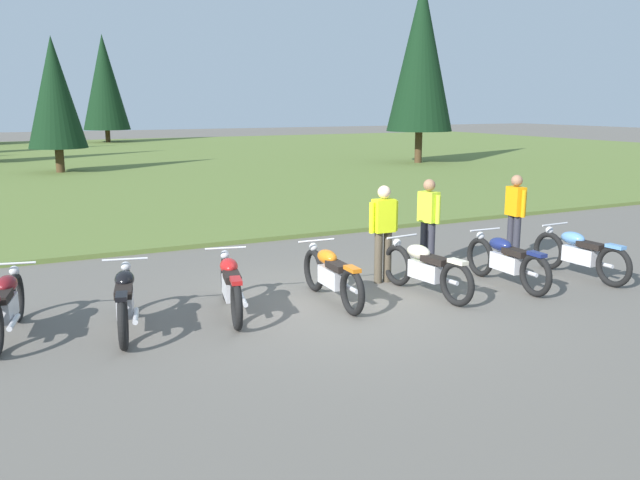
{
  "coord_description": "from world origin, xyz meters",
  "views": [
    {
      "loc": [
        -4.66,
        -8.59,
        3.02
      ],
      "look_at": [
        0.0,
        0.6,
        0.9
      ],
      "focal_mm": 37.41,
      "sensor_mm": 36.0,
      "label": 1
    }
  ],
  "objects_px": {
    "motorcycle_cream": "(425,268)",
    "rider_near_row_end": "(428,218)",
    "motorcycle_red": "(231,285)",
    "rider_checking_bike": "(383,228)",
    "motorcycle_navy": "(506,260)",
    "motorcycle_maroon": "(6,305)",
    "motorcycle_sky_blue": "(580,253)",
    "motorcycle_black": "(125,300)",
    "rider_with_back_turned": "(515,212)",
    "motorcycle_orange": "(332,275)"
  },
  "relations": [
    {
      "from": "rider_near_row_end",
      "to": "motorcycle_maroon",
      "type": "bearing_deg",
      "value": -175.36
    },
    {
      "from": "rider_checking_bike",
      "to": "motorcycle_maroon",
      "type": "bearing_deg",
      "value": -178.78
    },
    {
      "from": "motorcycle_orange",
      "to": "rider_with_back_turned",
      "type": "bearing_deg",
      "value": 11.53
    },
    {
      "from": "motorcycle_cream",
      "to": "motorcycle_navy",
      "type": "xyz_separation_m",
      "value": [
        1.54,
        -0.16,
        0.0
      ]
    },
    {
      "from": "motorcycle_cream",
      "to": "motorcycle_orange",
      "type": "bearing_deg",
      "value": 167.74
    },
    {
      "from": "motorcycle_maroon",
      "to": "motorcycle_sky_blue",
      "type": "xyz_separation_m",
      "value": [
        9.12,
        -1.17,
        0.0
      ]
    },
    {
      "from": "motorcycle_cream",
      "to": "rider_with_back_turned",
      "type": "relative_size",
      "value": 1.26
    },
    {
      "from": "motorcycle_orange",
      "to": "motorcycle_black",
      "type": "bearing_deg",
      "value": 178.74
    },
    {
      "from": "motorcycle_cream",
      "to": "rider_near_row_end",
      "type": "height_order",
      "value": "rider_near_row_end"
    },
    {
      "from": "motorcycle_orange",
      "to": "motorcycle_sky_blue",
      "type": "distance_m",
      "value": 4.63
    },
    {
      "from": "motorcycle_cream",
      "to": "motorcycle_navy",
      "type": "distance_m",
      "value": 1.55
    },
    {
      "from": "motorcycle_maroon",
      "to": "motorcycle_red",
      "type": "distance_m",
      "value": 2.97
    },
    {
      "from": "motorcycle_maroon",
      "to": "motorcycle_sky_blue",
      "type": "distance_m",
      "value": 9.19
    },
    {
      "from": "motorcycle_maroon",
      "to": "motorcycle_black",
      "type": "bearing_deg",
      "value": -17.2
    },
    {
      "from": "motorcycle_black",
      "to": "motorcycle_sky_blue",
      "type": "relative_size",
      "value": 0.98
    },
    {
      "from": "motorcycle_red",
      "to": "motorcycle_navy",
      "type": "distance_m",
      "value": 4.69
    },
    {
      "from": "rider_near_row_end",
      "to": "rider_checking_bike",
      "type": "bearing_deg",
      "value": -160.18
    },
    {
      "from": "motorcycle_navy",
      "to": "rider_checking_bike",
      "type": "height_order",
      "value": "rider_checking_bike"
    },
    {
      "from": "motorcycle_black",
      "to": "motorcycle_cream",
      "type": "bearing_deg",
      "value": -4.92
    },
    {
      "from": "motorcycle_red",
      "to": "motorcycle_cream",
      "type": "bearing_deg",
      "value": -8.44
    },
    {
      "from": "motorcycle_red",
      "to": "rider_checking_bike",
      "type": "distance_m",
      "value": 3.0
    },
    {
      "from": "rider_near_row_end",
      "to": "rider_checking_bike",
      "type": "height_order",
      "value": "same"
    },
    {
      "from": "motorcycle_sky_blue",
      "to": "rider_with_back_turned",
      "type": "bearing_deg",
      "value": 92.3
    },
    {
      "from": "motorcycle_red",
      "to": "rider_with_back_turned",
      "type": "distance_m",
      "value": 6.18
    },
    {
      "from": "motorcycle_navy",
      "to": "motorcycle_sky_blue",
      "type": "xyz_separation_m",
      "value": [
        1.53,
        -0.17,
        0.0
      ]
    },
    {
      "from": "motorcycle_sky_blue",
      "to": "rider_near_row_end",
      "type": "height_order",
      "value": "rider_near_row_end"
    },
    {
      "from": "motorcycle_cream",
      "to": "rider_checking_bike",
      "type": "xyz_separation_m",
      "value": [
        -0.19,
        0.97,
        0.51
      ]
    },
    {
      "from": "motorcycle_maroon",
      "to": "motorcycle_sky_blue",
      "type": "height_order",
      "value": "same"
    },
    {
      "from": "motorcycle_maroon",
      "to": "motorcycle_black",
      "type": "relative_size",
      "value": 1.0
    },
    {
      "from": "motorcycle_cream",
      "to": "rider_checking_bike",
      "type": "relative_size",
      "value": 1.26
    },
    {
      "from": "motorcycle_orange",
      "to": "motorcycle_navy",
      "type": "distance_m",
      "value": 3.1
    },
    {
      "from": "motorcycle_cream",
      "to": "motorcycle_navy",
      "type": "height_order",
      "value": "same"
    },
    {
      "from": "motorcycle_navy",
      "to": "motorcycle_sky_blue",
      "type": "height_order",
      "value": "same"
    },
    {
      "from": "motorcycle_black",
      "to": "motorcycle_red",
      "type": "height_order",
      "value": "same"
    },
    {
      "from": "motorcycle_black",
      "to": "motorcycle_navy",
      "type": "relative_size",
      "value": 0.98
    },
    {
      "from": "motorcycle_cream",
      "to": "rider_near_row_end",
      "type": "xyz_separation_m",
      "value": [
        1.07,
        1.42,
        0.51
      ]
    },
    {
      "from": "motorcycle_black",
      "to": "rider_near_row_end",
      "type": "distance_m",
      "value": 5.8
    },
    {
      "from": "motorcycle_black",
      "to": "motorcycle_sky_blue",
      "type": "bearing_deg",
      "value": -5.36
    },
    {
      "from": "motorcycle_maroon",
      "to": "motorcycle_navy",
      "type": "height_order",
      "value": "same"
    },
    {
      "from": "motorcycle_black",
      "to": "motorcycle_red",
      "type": "distance_m",
      "value": 1.51
    },
    {
      "from": "motorcycle_red",
      "to": "motorcycle_cream",
      "type": "height_order",
      "value": "same"
    },
    {
      "from": "motorcycle_black",
      "to": "motorcycle_cream",
      "type": "height_order",
      "value": "same"
    },
    {
      "from": "motorcycle_black",
      "to": "rider_checking_bike",
      "type": "bearing_deg",
      "value": 7.34
    },
    {
      "from": "rider_with_back_turned",
      "to": "rider_checking_bike",
      "type": "relative_size",
      "value": 1.0
    },
    {
      "from": "rider_checking_bike",
      "to": "motorcycle_sky_blue",
      "type": "bearing_deg",
      "value": -21.62
    },
    {
      "from": "motorcycle_orange",
      "to": "motorcycle_cream",
      "type": "bearing_deg",
      "value": -12.26
    },
    {
      "from": "rider_checking_bike",
      "to": "motorcycle_navy",
      "type": "bearing_deg",
      "value": -33.01
    },
    {
      "from": "rider_with_back_turned",
      "to": "rider_checking_bike",
      "type": "bearing_deg",
      "value": -174.91
    },
    {
      "from": "rider_near_row_end",
      "to": "motorcycle_red",
      "type": "bearing_deg",
      "value": -167.05
    },
    {
      "from": "motorcycle_orange",
      "to": "motorcycle_cream",
      "type": "relative_size",
      "value": 1.0
    }
  ]
}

